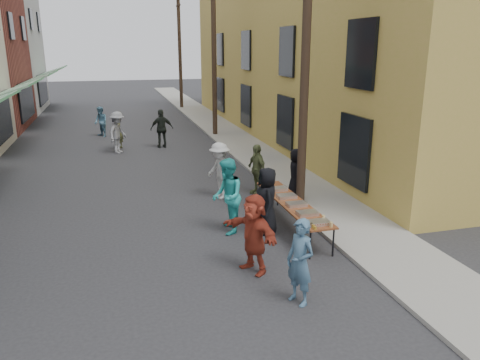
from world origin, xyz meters
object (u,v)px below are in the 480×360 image
catering_tray_sausage (318,222)px  utility_pole_near (306,54)px  guest_front_c (227,196)px  server (296,173)px  utility_pole_far (180,49)px  serving_table (292,203)px  utility_pole_mid (214,50)px  guest_front_a (267,201)px

catering_tray_sausage → utility_pole_near: bearing=73.9°
guest_front_c → server: (2.75, 2.06, -0.11)m
server → guest_front_c: bearing=142.5°
utility_pole_far → utility_pole_near: bearing=-90.0°
serving_table → utility_pole_mid: bearing=85.9°
utility_pole_near → utility_pole_far: size_ratio=1.00×
catering_tray_sausage → guest_front_a: bearing=115.8°
utility_pole_far → catering_tray_sausage: utility_pole_far is taller
serving_table → guest_front_a: 0.77m
utility_pole_mid → guest_front_a: utility_pole_mid is taller
utility_pole_far → server: utility_pole_far is taller
utility_pole_near → utility_pole_mid: (0.00, 12.00, 0.00)m
utility_pole_mid → server: utility_pole_mid is taller
utility_pole_near → utility_pole_far: (0.00, 24.00, 0.00)m
utility_pole_mid → catering_tray_sausage: bearing=-93.6°
guest_front_a → catering_tray_sausage: bearing=31.6°
utility_pole_near → serving_table: 4.29m
utility_pole_near → catering_tray_sausage: (-0.98, -3.40, -3.71)m
utility_pole_near → catering_tray_sausage: bearing=-106.1°
serving_table → server: bearing=65.5°
guest_front_c → guest_front_a: bearing=81.5°
utility_pole_far → catering_tray_sausage: bearing=-92.1°
guest_front_a → utility_pole_near: bearing=142.9°
guest_front_a → server: 2.96m
utility_pole_far → catering_tray_sausage: size_ratio=18.00×
utility_pole_far → guest_front_c: 25.92m
catering_tray_sausage → guest_front_a: guest_front_a is taller
serving_table → guest_front_a: (-0.74, -0.11, 0.17)m
utility_pole_near → utility_pole_far: bearing=90.0°
server → serving_table: bearing=171.2°
utility_pole_near → guest_front_a: 4.41m
utility_pole_near → serving_table: size_ratio=2.25×
serving_table → guest_front_a: guest_front_a is taller
utility_pole_mid → utility_pole_far: 12.00m
serving_table → guest_front_c: guest_front_c is taller
guest_front_c → server: 3.44m
guest_front_a → serving_table: bearing=103.9°
serving_table → server: (1.03, 2.26, 0.17)m
catering_tray_sausage → server: server is taller
utility_pole_near → guest_front_c: size_ratio=4.54×
utility_pole_near → guest_front_c: utility_pole_near is taller
utility_pole_near → server: bearing=84.5°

